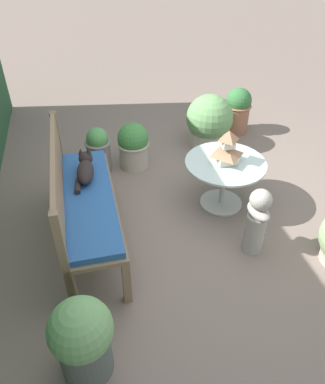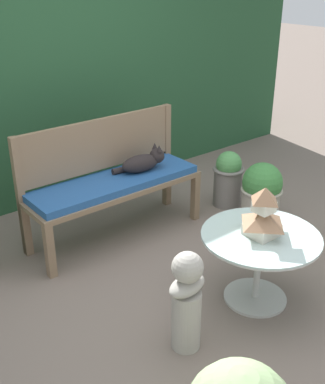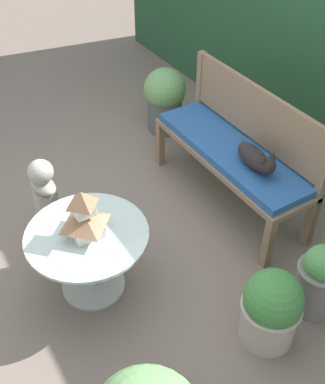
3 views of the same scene
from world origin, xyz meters
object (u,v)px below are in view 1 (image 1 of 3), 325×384
garden_bench (89,203)px  pagoda_birdhouse (227,149)px  cat (85,169)px  potted_plant_table_near (238,109)px  patio_table (225,171)px  potted_plant_hedge_corner (98,150)px  potted_plant_bench_left (83,339)px  potted_plant_table_far (209,122)px  potted_plant_bench_right (133,145)px  garden_bust (257,220)px

garden_bench → pagoda_birdhouse: size_ratio=4.44×
cat → potted_plant_table_near: size_ratio=0.75×
pagoda_birdhouse → garden_bench: bearing=100.6°
patio_table → potted_plant_table_near: bearing=-27.3°
cat → potted_plant_hedge_corner: bearing=-4.5°
potted_plant_hedge_corner → potted_plant_bench_left: bearing=172.2°
potted_plant_table_near → potted_plant_table_far: 0.56m
potted_plant_hedge_corner → garden_bench: bearing=171.3°
potted_plant_table_near → pagoda_birdhouse: bearing=152.7°
pagoda_birdhouse → potted_plant_table_far: pagoda_birdhouse is taller
potted_plant_table_far → potted_plant_bench_right: bearing=104.7°
potted_plant_hedge_corner → patio_table: bearing=-128.3°
pagoda_birdhouse → potted_plant_table_near: size_ratio=0.56×
cat → potted_plant_table_near: (1.40, -2.04, -0.29)m
cat → pagoda_birdhouse: size_ratio=1.34×
garden_bench → potted_plant_table_far: 2.11m
garden_bench → potted_plant_hedge_corner: bearing=-8.7°
garden_bench → potted_plant_table_far: bearing=-47.9°
pagoda_birdhouse → potted_plant_table_near: bearing=-27.3°
potted_plant_table_far → garden_bust: bearing=173.2°
cat → patio_table: bearing=-85.2°
pagoda_birdhouse → potted_plant_hedge_corner: size_ratio=0.62×
potted_plant_hedge_corner → garden_bust: bearing=-143.2°
garden_bust → potted_plant_table_near: garden_bust is taller
garden_bench → potted_plant_bench_left: potted_plant_bench_left is taller
potted_plant_bench_right → potted_plant_table_near: bearing=-70.3°
potted_plant_bench_right → garden_bench: bearing=153.6°
patio_table → pagoda_birdhouse: size_ratio=2.33×
pagoda_birdhouse → garden_bust: size_ratio=0.51×
potted_plant_bench_left → potted_plant_hedge_corner: potted_plant_bench_left is taller
cat → garden_bust: 1.54m
pagoda_birdhouse → garden_bust: bearing=-176.8°
potted_plant_bench_right → potted_plant_bench_left: bearing=163.0°
cat → garden_bust: bearing=-111.3°
garden_bench → cat: cat is taller
cat → potted_plant_hedge_corner: size_ratio=0.84×
garden_bust → potted_plant_table_far: potted_plant_table_far is taller
cat → potted_plant_bench_left: 1.49m
potted_plant_table_near → potted_plant_table_far: potted_plant_table_far is taller
patio_table → potted_plant_bench_right: (0.91, 0.74, -0.13)m
patio_table → potted_plant_bench_right: bearing=39.2°
potted_plant_hedge_corner → potted_plant_table_near: 1.95m
potted_plant_bench_right → potted_plant_table_far: size_ratio=0.82×
garden_bust → potted_plant_table_far: size_ratio=0.98×
potted_plant_bench_left → potted_plant_table_far: potted_plant_table_far is taller
patio_table → potted_plant_table_near: (1.44, -0.74, -0.09)m
potted_plant_table_near → potted_plant_hedge_corner: bearing=106.1°
potted_plant_bench_left → potted_plant_table_far: bearing=-33.4°
pagoda_birdhouse → potted_plant_hedge_corner: (0.90, 1.14, -0.37)m
potted_plant_bench_left → potted_plant_bench_right: (2.33, -0.71, -0.07)m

